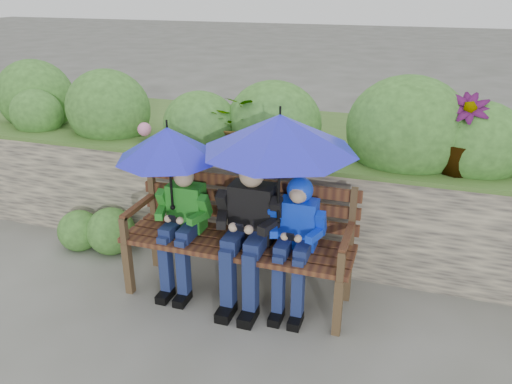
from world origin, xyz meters
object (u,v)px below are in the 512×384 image
(boy_left, at_px, (182,220))
(umbrella_left, at_px, (168,143))
(park_bench, at_px, (240,231))
(boy_middle, at_px, (248,226))
(boy_right, at_px, (296,233))
(umbrella_right, at_px, (280,133))

(boy_left, xyz_separation_m, umbrella_left, (-0.08, -0.01, 0.68))
(park_bench, distance_m, boy_left, 0.50)
(boy_left, distance_m, boy_middle, 0.60)
(boy_right, bearing_deg, park_bench, 171.37)
(boy_left, relative_size, umbrella_right, 0.96)
(park_bench, xyz_separation_m, umbrella_right, (0.36, -0.11, 0.92))
(umbrella_left, bearing_deg, boy_left, 9.41)
(boy_middle, height_order, umbrella_left, umbrella_left)
(boy_middle, relative_size, boy_right, 1.10)
(umbrella_left, bearing_deg, umbrella_right, -0.53)
(umbrella_left, relative_size, umbrella_right, 0.73)
(boy_left, height_order, boy_middle, boy_middle)
(park_bench, xyz_separation_m, boy_middle, (0.11, -0.10, 0.12))
(park_bench, height_order, umbrella_right, umbrella_right)
(umbrella_left, distance_m, umbrella_right, 0.94)
(umbrella_right, bearing_deg, park_bench, 163.16)
(boy_right, bearing_deg, boy_middle, -176.42)
(boy_right, bearing_deg, umbrella_right, -166.12)
(park_bench, bearing_deg, umbrella_left, -169.78)
(park_bench, xyz_separation_m, umbrella_left, (-0.56, -0.10, 0.75))
(park_bench, height_order, umbrella_left, umbrella_left)
(boy_left, bearing_deg, boy_right, 0.75)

